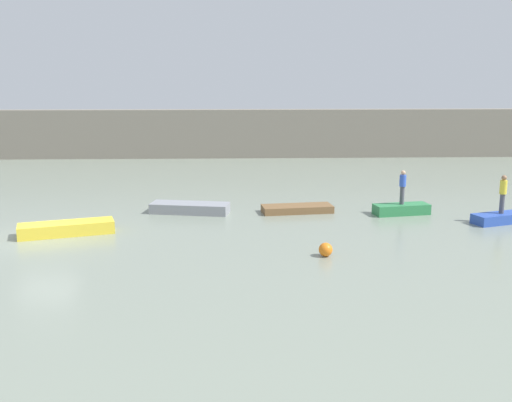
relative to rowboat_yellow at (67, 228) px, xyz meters
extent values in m
plane|color=gray|center=(-0.81, -0.50, -0.27)|extent=(120.00, 120.00, 0.00)
cube|color=gray|center=(-0.81, 24.16, 1.71)|extent=(80.00, 1.20, 3.97)
cube|color=gold|center=(0.00, 0.00, 0.00)|extent=(4.14, 2.26, 0.54)
cube|color=gray|center=(5.04, 3.91, -0.02)|extent=(4.03, 1.94, 0.50)
cube|color=brown|center=(10.41, 3.86, -0.09)|extent=(3.64, 1.67, 0.35)
cube|color=#2D7F47|center=(15.51, 3.21, -0.01)|extent=(2.85, 1.40, 0.51)
cube|color=#2B4CAD|center=(19.65, 1.31, -0.04)|extent=(2.91, 1.76, 0.46)
cylinder|color=#4C4C56|center=(15.51, 3.21, 0.69)|extent=(0.22, 0.22, 0.90)
cylinder|color=blue|center=(15.51, 3.21, 1.42)|extent=(0.32, 0.32, 0.56)
sphere|color=tan|center=(15.51, 3.21, 1.81)|extent=(0.23, 0.23, 0.23)
cylinder|color=#4C4C56|center=(19.65, 1.31, 0.65)|extent=(0.22, 0.22, 0.92)
cylinder|color=yellow|center=(19.65, 1.31, 1.43)|extent=(0.32, 0.32, 0.64)
sphere|color=#936B4C|center=(19.65, 1.31, 1.86)|extent=(0.24, 0.24, 0.24)
sphere|color=orange|center=(10.70, -3.57, 0.00)|extent=(0.53, 0.53, 0.53)
camera|label=1|loc=(7.24, -25.12, 6.51)|focal=41.72mm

